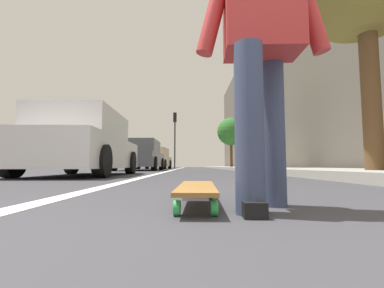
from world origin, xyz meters
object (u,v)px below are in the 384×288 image
object	(u,v)px
parked_car_near	(84,145)
parked_car_mid	(140,156)
skater_person	(261,34)
street_tree_mid	(260,104)
street_tree_far	(231,132)
traffic_light	(175,130)
pedestrian_distant	(261,149)
parked_car_far	(155,159)
skateboard	(197,189)

from	to	relation	value
parked_car_near	parked_car_mid	bearing A→B (deg)	-0.02
skater_person	parked_car_mid	xyz separation A→B (m)	(11.73, 2.89, -0.22)
street_tree_mid	street_tree_far	bearing A→B (deg)	-0.00
skater_person	traffic_light	world-z (taller)	traffic_light
street_tree_mid	street_tree_far	world-z (taller)	street_tree_mid
skater_person	street_tree_mid	bearing A→B (deg)	-15.17
parked_car_mid	parked_car_near	bearing A→B (deg)	179.98
parked_car_mid	street_tree_mid	world-z (taller)	street_tree_mid
street_tree_mid	pedestrian_distant	distance (m)	2.22
skater_person	parked_car_mid	distance (m)	12.09
parked_car_far	street_tree_mid	distance (m)	9.25
skateboard	parked_car_mid	size ratio (longest dim) A/B	0.19
street_tree_mid	street_tree_far	size ratio (longest dim) A/B	1.02
skateboard	pedestrian_distant	bearing A→B (deg)	-17.01
parked_car_far	street_tree_mid	bearing A→B (deg)	-139.31
street_tree_far	parked_car_near	bearing A→B (deg)	158.67
parked_car_mid	pedestrian_distant	size ratio (longest dim) A/B	2.65
parked_car_mid	street_tree_far	bearing A→B (deg)	-36.20
street_tree_mid	pedestrian_distant	world-z (taller)	street_tree_mid
skateboard	traffic_light	world-z (taller)	traffic_light
skater_person	traffic_light	xyz separation A→B (m)	(20.80, 1.70, 2.32)
parked_car_near	street_tree_far	distance (m)	16.10
parked_car_far	traffic_light	xyz separation A→B (m)	(3.30, -1.22, 2.54)
skater_person	parked_car_far	size ratio (longest dim) A/B	0.35
parked_car_near	parked_car_mid	world-z (taller)	parked_car_mid
parked_car_near	street_tree_far	size ratio (longest dim) A/B	1.02
parked_car_far	street_tree_far	distance (m)	6.60
parked_car_mid	pedestrian_distant	distance (m)	5.82
parked_car_mid	traffic_light	size ratio (longest dim) A/B	0.95
skateboard	parked_car_near	distance (m)	5.34
skateboard	street_tree_mid	distance (m)	11.47
skateboard	pedestrian_distant	size ratio (longest dim) A/B	0.50
skateboard	parked_car_far	size ratio (longest dim) A/B	0.18
traffic_light	pedestrian_distant	xyz separation A→B (m)	(-10.65, -4.41, -2.28)
street_tree_mid	pedestrian_distant	size ratio (longest dim) A/B	2.46
skater_person	traffic_light	size ratio (longest dim) A/B	0.34
street_tree_mid	parked_car_mid	bearing A→B (deg)	80.16
skater_person	pedestrian_distant	world-z (taller)	pedestrian_distant
parked_car_far	skater_person	bearing A→B (deg)	-170.53
parked_car_near	pedestrian_distant	bearing A→B (deg)	-46.34
parked_car_mid	parked_car_far	world-z (taller)	parked_car_far
parked_car_far	street_tree_mid	xyz separation A→B (m)	(-6.78, -5.83, 2.39)
parked_car_near	street_tree_far	bearing A→B (deg)	-21.33
street_tree_mid	street_tree_far	distance (m)	8.92
parked_car_mid	parked_car_far	distance (m)	5.77
parked_car_mid	street_tree_mid	bearing A→B (deg)	-99.84
parked_car_near	pedestrian_distant	size ratio (longest dim) A/B	2.47
parked_car_near	pedestrian_distant	distance (m)	7.75
parked_car_mid	skater_person	bearing A→B (deg)	-166.18
parked_car_mid	pedestrian_distant	world-z (taller)	pedestrian_distant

